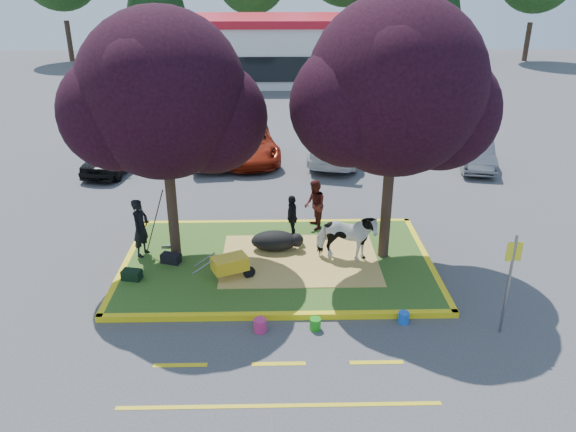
{
  "coord_description": "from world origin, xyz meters",
  "views": [
    {
      "loc": [
        -0.02,
        -13.44,
        7.35
      ],
      "look_at": [
        0.29,
        0.5,
        1.23
      ],
      "focal_mm": 35.0,
      "sensor_mm": 36.0,
      "label": 1
    }
  ],
  "objects_px": {
    "car_silver": "(209,146)",
    "calf": "(274,241)",
    "bucket_pink": "(260,325)",
    "car_black": "(114,155)",
    "bucket_green": "(315,324)",
    "sign_post": "(510,274)",
    "bucket_blue": "(404,318)",
    "wheelbarrow": "(230,264)",
    "cow": "(346,237)",
    "handler": "(141,228)"
  },
  "relations": [
    {
      "from": "bucket_green",
      "to": "wheelbarrow",
      "type": "bearing_deg",
      "value": 134.53
    },
    {
      "from": "car_silver",
      "to": "bucket_pink",
      "type": "bearing_deg",
      "value": 93.86
    },
    {
      "from": "cow",
      "to": "wheelbarrow",
      "type": "xyz_separation_m",
      "value": [
        -3.03,
        -0.88,
        -0.28
      ]
    },
    {
      "from": "bucket_blue",
      "to": "calf",
      "type": "bearing_deg",
      "value": 130.75
    },
    {
      "from": "car_silver",
      "to": "calf",
      "type": "bearing_deg",
      "value": 100.5
    },
    {
      "from": "bucket_green",
      "to": "bucket_blue",
      "type": "distance_m",
      "value": 2.03
    },
    {
      "from": "wheelbarrow",
      "to": "bucket_blue",
      "type": "height_order",
      "value": "wheelbarrow"
    },
    {
      "from": "handler",
      "to": "car_black",
      "type": "relative_size",
      "value": 0.44
    },
    {
      "from": "bucket_green",
      "to": "bucket_blue",
      "type": "bearing_deg",
      "value": 5.81
    },
    {
      "from": "sign_post",
      "to": "bucket_blue",
      "type": "relative_size",
      "value": 8.91
    },
    {
      "from": "cow",
      "to": "car_silver",
      "type": "distance_m",
      "value": 10.18
    },
    {
      "from": "cow",
      "to": "car_silver",
      "type": "relative_size",
      "value": 0.4
    },
    {
      "from": "bucket_pink",
      "to": "car_black",
      "type": "xyz_separation_m",
      "value": [
        -6.02,
        11.06,
        0.48
      ]
    },
    {
      "from": "bucket_blue",
      "to": "cow",
      "type": "bearing_deg",
      "value": 110.41
    },
    {
      "from": "bucket_blue",
      "to": "car_black",
      "type": "xyz_separation_m",
      "value": [
        -9.26,
        10.8,
        0.5
      ]
    },
    {
      "from": "bucket_green",
      "to": "car_silver",
      "type": "height_order",
      "value": "car_silver"
    },
    {
      "from": "sign_post",
      "to": "bucket_green",
      "type": "distance_m",
      "value": 4.3
    },
    {
      "from": "cow",
      "to": "bucket_green",
      "type": "distance_m",
      "value": 3.18
    },
    {
      "from": "sign_post",
      "to": "bucket_pink",
      "type": "xyz_separation_m",
      "value": [
        -5.31,
        0.14,
        -1.3
      ]
    },
    {
      "from": "bucket_green",
      "to": "bucket_pink",
      "type": "height_order",
      "value": "bucket_pink"
    },
    {
      "from": "wheelbarrow",
      "to": "bucket_pink",
      "type": "distance_m",
      "value": 2.29
    },
    {
      "from": "wheelbarrow",
      "to": "bucket_green",
      "type": "xyz_separation_m",
      "value": [
        2.02,
        -2.05,
        -0.42
      ]
    },
    {
      "from": "sign_post",
      "to": "car_silver",
      "type": "bearing_deg",
      "value": 119.16
    },
    {
      "from": "calf",
      "to": "handler",
      "type": "height_order",
      "value": "handler"
    },
    {
      "from": "calf",
      "to": "wheelbarrow",
      "type": "distance_m",
      "value": 1.91
    },
    {
      "from": "calf",
      "to": "bucket_green",
      "type": "xyz_separation_m",
      "value": [
        0.91,
        -3.61,
        -0.29
      ]
    },
    {
      "from": "bucket_green",
      "to": "car_silver",
      "type": "bearing_deg",
      "value": 106.74
    },
    {
      "from": "cow",
      "to": "wheelbarrow",
      "type": "height_order",
      "value": "cow"
    },
    {
      "from": "car_black",
      "to": "bucket_blue",
      "type": "bearing_deg",
      "value": -38.62
    },
    {
      "from": "cow",
      "to": "sign_post",
      "type": "xyz_separation_m",
      "value": [
        3.08,
        -3.13,
        0.62
      ]
    },
    {
      "from": "calf",
      "to": "wheelbarrow",
      "type": "xyz_separation_m",
      "value": [
        -1.11,
        -1.55,
        0.13
      ]
    },
    {
      "from": "handler",
      "to": "car_black",
      "type": "height_order",
      "value": "handler"
    },
    {
      "from": "sign_post",
      "to": "bucket_blue",
      "type": "bearing_deg",
      "value": 165.94
    },
    {
      "from": "bucket_pink",
      "to": "wheelbarrow",
      "type": "bearing_deg",
      "value": 110.67
    },
    {
      "from": "handler",
      "to": "car_silver",
      "type": "height_order",
      "value": "handler"
    },
    {
      "from": "bucket_green",
      "to": "car_black",
      "type": "distance_m",
      "value": 13.19
    },
    {
      "from": "calf",
      "to": "sign_post",
      "type": "height_order",
      "value": "sign_post"
    },
    {
      "from": "cow",
      "to": "bucket_blue",
      "type": "height_order",
      "value": "cow"
    },
    {
      "from": "handler",
      "to": "bucket_green",
      "type": "distance_m",
      "value": 5.72
    },
    {
      "from": "wheelbarrow",
      "to": "bucket_green",
      "type": "bearing_deg",
      "value": -70.2
    },
    {
      "from": "cow",
      "to": "sign_post",
      "type": "distance_m",
      "value": 4.43
    },
    {
      "from": "calf",
      "to": "handler",
      "type": "xyz_separation_m",
      "value": [
        -3.61,
        -0.19,
        0.53
      ]
    },
    {
      "from": "bucket_pink",
      "to": "sign_post",
      "type": "bearing_deg",
      "value": -1.52
    },
    {
      "from": "wheelbarrow",
      "to": "calf",
      "type": "bearing_deg",
      "value": 29.76
    },
    {
      "from": "handler",
      "to": "car_black",
      "type": "xyz_separation_m",
      "value": [
        -2.72,
        7.6,
        -0.33
      ]
    },
    {
      "from": "bucket_pink",
      "to": "car_silver",
      "type": "distance_m",
      "value": 12.3
    },
    {
      "from": "calf",
      "to": "bucket_pink",
      "type": "bearing_deg",
      "value": -116.65
    },
    {
      "from": "wheelbarrow",
      "to": "bucket_pink",
      "type": "bearing_deg",
      "value": -94.06
    },
    {
      "from": "wheelbarrow",
      "to": "bucket_blue",
      "type": "xyz_separation_m",
      "value": [
        4.04,
        -1.85,
        -0.43
      ]
    },
    {
      "from": "cow",
      "to": "sign_post",
      "type": "relative_size",
      "value": 0.69
    }
  ]
}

